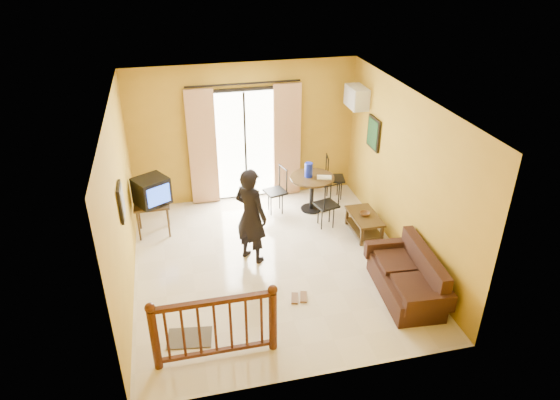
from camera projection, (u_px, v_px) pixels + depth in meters
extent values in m
plane|color=beige|center=(272.00, 263.00, 8.40)|extent=(5.00, 5.00, 0.00)
plane|color=white|center=(270.00, 101.00, 7.08)|extent=(5.00, 5.00, 0.00)
plane|color=#B78C23|center=(244.00, 133.00, 9.89)|extent=(4.50, 0.00, 4.50)
plane|color=#B78C23|center=(319.00, 287.00, 5.60)|extent=(4.50, 0.00, 4.50)
plane|color=#B78C23|center=(121.00, 205.00, 7.29)|extent=(0.00, 5.00, 5.00)
plane|color=#B78C23|center=(405.00, 175.00, 8.19)|extent=(0.00, 5.00, 5.00)
cube|color=black|center=(245.00, 145.00, 9.99)|extent=(1.34, 0.03, 2.34)
cube|color=white|center=(245.00, 146.00, 9.96)|extent=(1.20, 0.04, 2.20)
cube|color=black|center=(245.00, 146.00, 9.94)|extent=(0.04, 0.02, 2.20)
cube|color=beige|center=(203.00, 148.00, 9.72)|extent=(0.55, 0.08, 2.35)
cube|color=beige|center=(287.00, 141.00, 10.07)|extent=(0.55, 0.08, 2.35)
cylinder|color=black|center=(243.00, 84.00, 9.32)|extent=(2.20, 0.04, 0.04)
cube|color=black|center=(152.00, 204.00, 8.97)|extent=(0.62, 0.52, 0.04)
cylinder|color=black|center=(139.00, 226.00, 8.88)|extent=(0.04, 0.04, 0.60)
cylinder|color=black|center=(168.00, 222.00, 8.99)|extent=(0.04, 0.04, 0.60)
cylinder|color=black|center=(139.00, 215.00, 9.24)|extent=(0.04, 0.04, 0.60)
cylinder|color=black|center=(168.00, 211.00, 9.34)|extent=(0.04, 0.04, 0.60)
cube|color=black|center=(151.00, 191.00, 8.85)|extent=(0.71, 0.69, 0.49)
cube|color=blue|center=(159.00, 196.00, 8.69)|extent=(0.38, 0.23, 0.35)
cube|color=black|center=(121.00, 202.00, 7.05)|extent=(0.04, 0.42, 0.52)
cube|color=#5B574E|center=(123.00, 202.00, 7.06)|extent=(0.01, 0.34, 0.44)
cylinder|color=black|center=(312.00, 178.00, 9.70)|extent=(0.87, 0.87, 0.04)
cylinder|color=black|center=(312.00, 194.00, 9.87)|extent=(0.08, 0.08, 0.70)
cylinder|color=black|center=(311.00, 209.00, 10.02)|extent=(0.42, 0.42, 0.03)
cylinder|color=#1220AD|center=(309.00, 170.00, 9.63)|extent=(0.15, 0.15, 0.29)
cube|color=beige|center=(324.00, 177.00, 9.64)|extent=(0.32, 0.25, 0.02)
cube|color=silver|center=(357.00, 97.00, 9.48)|extent=(0.30, 0.60, 0.40)
cube|color=gray|center=(349.00, 98.00, 9.45)|extent=(0.02, 0.56, 0.36)
cube|color=black|center=(374.00, 133.00, 9.19)|extent=(0.04, 0.50, 0.60)
cube|color=black|center=(372.00, 133.00, 9.18)|extent=(0.01, 0.42, 0.52)
cube|color=black|center=(365.00, 216.00, 9.07)|extent=(0.47, 0.85, 0.04)
cube|color=black|center=(364.00, 228.00, 9.18)|extent=(0.43, 0.81, 0.03)
cube|color=black|center=(362.00, 237.00, 8.79)|extent=(0.05, 0.05, 0.36)
cube|color=black|center=(382.00, 234.00, 8.87)|extent=(0.05, 0.05, 0.36)
cube|color=black|center=(347.00, 216.00, 9.44)|extent=(0.05, 0.05, 0.36)
cube|color=black|center=(366.00, 213.00, 9.52)|extent=(0.05, 0.05, 0.36)
imported|color=brown|center=(365.00, 214.00, 9.05)|extent=(0.21, 0.21, 0.06)
cube|color=#311913|center=(405.00, 284.00, 7.60)|extent=(0.84, 1.51, 0.36)
cube|color=#311913|center=(424.00, 265.00, 7.50)|extent=(0.28, 1.47, 0.50)
cube|color=#311913|center=(429.00, 304.00, 6.89)|extent=(0.74, 0.20, 0.27)
cube|color=#311913|center=(387.00, 248.00, 8.11)|extent=(0.74, 0.20, 0.27)
cube|color=#311913|center=(413.00, 287.00, 7.21)|extent=(0.55, 0.63, 0.09)
cube|color=#311913|center=(395.00, 262.00, 7.76)|extent=(0.55, 0.63, 0.09)
imported|color=black|center=(251.00, 216.00, 8.14)|extent=(0.70, 0.72, 1.67)
cylinder|color=#471E0F|center=(155.00, 340.00, 6.18)|extent=(0.11, 0.11, 0.92)
cylinder|color=#471E0F|center=(273.00, 321.00, 6.48)|extent=(0.11, 0.11, 0.92)
sphere|color=#471E0F|center=(150.00, 308.00, 5.93)|extent=(0.13, 0.13, 0.13)
sphere|color=#471E0F|center=(273.00, 290.00, 6.24)|extent=(0.13, 0.13, 0.13)
cube|color=#471E0F|center=(213.00, 302.00, 6.11)|extent=(1.55, 0.08, 0.06)
cube|color=#471E0F|center=(217.00, 351.00, 6.50)|extent=(1.55, 0.06, 0.05)
cube|color=#4F493F|center=(190.00, 338.00, 6.83)|extent=(0.65, 0.48, 0.02)
cube|color=brown|center=(295.00, 298.00, 7.57)|extent=(0.16, 0.27, 0.03)
cube|color=brown|center=(303.00, 297.00, 7.60)|extent=(0.16, 0.27, 0.03)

